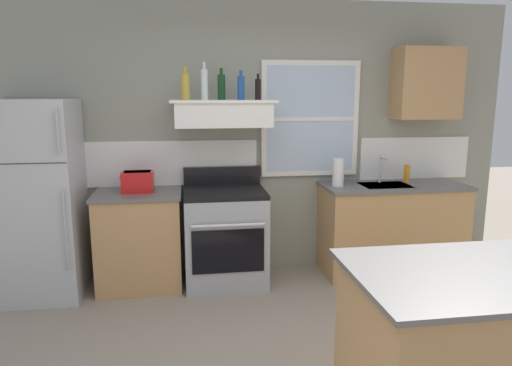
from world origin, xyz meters
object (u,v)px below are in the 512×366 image
at_px(stove_range, 225,236).
at_px(dish_soap_bottle, 407,173).
at_px(toaster, 138,181).
at_px(bottle_dark_green_wine, 221,87).
at_px(refrigerator, 39,200).
at_px(paper_towel_roll, 338,172).
at_px(bottle_clear_tall, 205,84).
at_px(kitchen_island, 479,351).
at_px(bottle_balsamic_dark, 258,89).
at_px(bottle_champagne_gold_foil, 185,86).
at_px(bottle_blue_liqueur, 241,88).

xyz_separation_m(stove_range, dish_soap_bottle, (1.88, 0.14, 0.54)).
relative_size(toaster, bottle_dark_green_wine, 1.04).
height_order(refrigerator, toaster, refrigerator).
bearing_deg(paper_towel_roll, dish_soap_bottle, 7.46).
relative_size(bottle_clear_tall, kitchen_island, 0.24).
relative_size(refrigerator, bottle_balsamic_dark, 7.39).
xyz_separation_m(stove_range, paper_towel_roll, (1.12, 0.04, 0.58)).
xyz_separation_m(toaster, bottle_clear_tall, (0.63, 0.02, 0.88)).
height_order(bottle_dark_green_wine, bottle_balsamic_dark, bottle_dark_green_wine).
height_order(refrigerator, bottle_balsamic_dark, bottle_balsamic_dark).
bearing_deg(bottle_dark_green_wine, stove_range, -85.56).
height_order(bottle_champagne_gold_foil, bottle_blue_liqueur, bottle_champagne_gold_foil).
distance_m(bottle_clear_tall, bottle_balsamic_dark, 0.50).
relative_size(stove_range, bottle_champagne_gold_foil, 3.73).
distance_m(toaster, bottle_clear_tall, 1.08).
relative_size(bottle_balsamic_dark, kitchen_island, 0.17).
distance_m(stove_range, bottle_blue_liqueur, 1.40).
bearing_deg(bottle_clear_tall, bottle_champagne_gold_foil, -174.61).
bearing_deg(bottle_dark_green_wine, dish_soap_bottle, 1.09).
xyz_separation_m(bottle_clear_tall, dish_soap_bottle, (2.04, 0.06, -0.89)).
bearing_deg(kitchen_island, bottle_balsamic_dark, 110.15).
height_order(bottle_clear_tall, bottle_blue_liqueur, bottle_clear_tall).
relative_size(stove_range, bottle_blue_liqueur, 4.10).
relative_size(bottle_dark_green_wine, kitchen_island, 0.20).
relative_size(toaster, stove_range, 0.27).
xyz_separation_m(toaster, bottle_dark_green_wine, (0.79, 0.05, 0.86)).
bearing_deg(bottle_blue_liqueur, bottle_balsamic_dark, 11.06).
distance_m(bottle_blue_liqueur, dish_soap_bottle, 1.92).
distance_m(stove_range, paper_towel_roll, 1.26).
height_order(toaster, dish_soap_bottle, toaster).
bearing_deg(paper_towel_roll, bottle_balsamic_dark, 176.89).
height_order(dish_soap_bottle, kitchen_island, dish_soap_bottle).
height_order(stove_range, paper_towel_roll, paper_towel_roll).
bearing_deg(kitchen_island, dish_soap_bottle, 73.16).
height_order(bottle_champagne_gold_foil, kitchen_island, bottle_champagne_gold_foil).
xyz_separation_m(refrigerator, bottle_dark_green_wine, (1.64, 0.12, 0.99)).
xyz_separation_m(bottle_blue_liqueur, dish_soap_bottle, (1.71, 0.09, -0.86)).
distance_m(refrigerator, bottle_blue_liqueur, 2.06).
bearing_deg(bottle_champagne_gold_foil, bottle_clear_tall, 5.39).
relative_size(toaster, paper_towel_roll, 1.10).
bearing_deg(kitchen_island, toaster, 131.04).
bearing_deg(bottle_champagne_gold_foil, stove_range, -9.60).
bearing_deg(bottle_clear_tall, stove_range, -24.06).
distance_m(refrigerator, bottle_dark_green_wine, 1.92).
height_order(toaster, stove_range, toaster).
bearing_deg(stove_range, paper_towel_roll, 1.92).
xyz_separation_m(stove_range, bottle_blue_liqueur, (0.17, 0.05, 1.39)).
bearing_deg(dish_soap_bottle, bottle_clear_tall, -178.21).
distance_m(stove_range, dish_soap_bottle, 1.96).
bearing_deg(toaster, refrigerator, -175.15).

